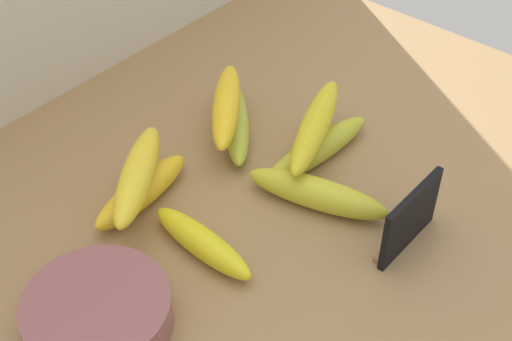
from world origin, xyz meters
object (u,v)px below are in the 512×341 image
banana_2 (203,243)px  banana_6 (137,175)px  fruit_bowl (98,313)px  banana_1 (142,191)px  banana_7 (226,105)px  banana_5 (315,126)px  banana_3 (316,150)px  chalkboard_sign (409,220)px  banana_0 (317,193)px  banana_4 (236,123)px

banana_2 → banana_6: (0.27, 10.89, 4.03)cm
fruit_bowl → banana_1: bearing=33.4°
banana_6 → banana_7: size_ratio=0.96×
banana_5 → banana_7: banana_5 is taller
fruit_bowl → banana_3: size_ratio=0.81×
banana_1 → banana_6: (-0.91, -0.87, 3.86)cm
banana_1 → banana_5: bearing=-27.8°
chalkboard_sign → banana_5: chalkboard_sign is taller
fruit_bowl → banana_7: size_ratio=0.84×
chalkboard_sign → banana_5: 18.56cm
fruit_bowl → banana_5: 36.72cm
chalkboard_sign → fruit_bowl: size_ratio=0.70×
banana_2 → fruit_bowl: bearing=174.5°
banana_2 → banana_3: 21.83cm
banana_2 → chalkboard_sign: bearing=-45.3°
banana_6 → banana_1: bearing=43.5°
banana_2 → banana_0: bearing=-18.7°
fruit_bowl → banana_1: size_ratio=0.99×
banana_7 → banana_0: bearing=-99.2°
banana_0 → banana_3: banana_0 is taller
banana_5 → banana_7: bearing=109.2°
fruit_bowl → banana_6: banana_6 is taller
banana_4 → banana_7: banana_7 is taller
fruit_bowl → banana_5: banana_5 is taller
fruit_bowl → banana_7: (32.43, 11.25, 3.31)cm
chalkboard_sign → banana_6: size_ratio=0.62×
banana_1 → banana_5: (20.82, -10.96, 3.57)cm
banana_1 → banana_7: (16.70, 0.89, 3.42)cm
banana_0 → banana_7: banana_7 is taller
banana_3 → fruit_bowl: bearing=178.1°
banana_1 → banana_5: 23.80cm
banana_4 → banana_2: bearing=-147.7°
banana_0 → banana_4: banana_0 is taller
banana_7 → banana_6: bearing=-174.3°
banana_4 → chalkboard_sign: bearing=-95.0°
chalkboard_sign → banana_4: chalkboard_sign is taller
chalkboard_sign → banana_3: bearing=73.5°
chalkboard_sign → banana_7: chalkboard_sign is taller
banana_3 → banana_2: bearing=-179.5°
banana_1 → banana_0: bearing=-50.6°
banana_5 → banana_6: 23.97cm
banana_4 → banana_6: banana_6 is taller
chalkboard_sign → banana_2: size_ratio=0.71×
fruit_bowl → banana_0: size_ratio=0.86×
banana_0 → banana_1: (-13.81, 16.82, -0.10)cm
banana_3 → banana_6: (-21.56, 10.69, 3.95)cm
banana_2 → banana_4: (19.34, 12.24, -0.01)cm
chalkboard_sign → banana_4: (2.57, 29.17, -2.10)cm
fruit_bowl → banana_6: size_ratio=0.88×
banana_3 → banana_4: (-2.49, 12.04, -0.09)cm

